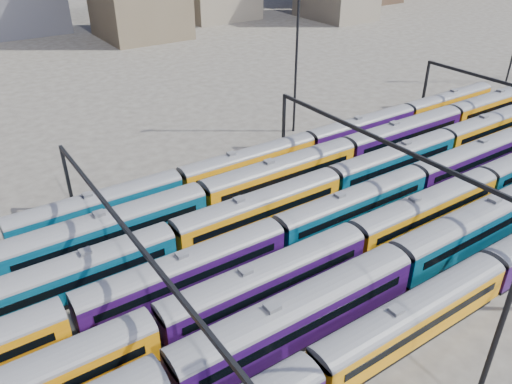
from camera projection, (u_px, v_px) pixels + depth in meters
ground at (320, 236)px, 52.71m from camera, size 500.00×500.00×0.00m
rake_0 at (490, 269)px, 43.82m from camera, size 119.51×2.92×4.90m
rake_1 at (298, 312)px, 38.75m from camera, size 156.15×3.26×5.50m
rake_2 at (355, 239)px, 47.72m from camera, size 123.01×3.00×5.05m
rake_3 at (185, 269)px, 43.78m from camera, size 140.71×2.94×4.95m
rake_4 at (332, 180)px, 57.83m from camera, size 122.06×2.98×5.01m
rake_5 at (281, 171)px, 59.54m from camera, size 149.42×3.12×5.26m
rake_6 at (180, 181)px, 57.96m from camera, size 116.18×2.84×4.76m
gantry_1 at (133, 247)px, 39.62m from camera, size 0.35×40.35×8.03m
gantry_2 at (395, 155)px, 54.16m from camera, size 0.35×40.35×8.03m
mast_3 at (297, 39)px, 70.23m from camera, size 1.40×0.50×25.60m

